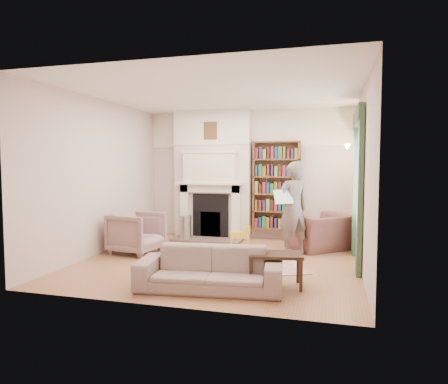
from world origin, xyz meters
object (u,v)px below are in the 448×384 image
(man_reading, at_px, (293,209))
(paraffin_heater, at_px, (186,228))
(armchair_left, at_px, (137,233))
(armchair_reading, at_px, (320,232))
(bookcase, at_px, (276,186))
(rocking_horse, at_px, (239,238))
(sofa, at_px, (210,269))
(coffee_table, at_px, (275,270))

(man_reading, distance_m, paraffin_heater, 2.49)
(armchair_left, bearing_deg, armchair_reading, -61.41)
(bookcase, relative_size, armchair_reading, 1.77)
(armchair_reading, xyz_separation_m, paraffin_heater, (-2.77, 0.11, -0.07))
(bookcase, bearing_deg, rocking_horse, -117.03)
(armchair_reading, distance_m, paraffin_heater, 2.77)
(bookcase, relative_size, sofa, 0.99)
(bookcase, xyz_separation_m, coffee_table, (0.45, -3.29, -0.95))
(sofa, height_order, rocking_horse, sofa)
(sofa, height_order, man_reading, man_reading)
(coffee_table, bearing_deg, man_reading, 78.24)
(man_reading, height_order, rocking_horse, man_reading)
(armchair_reading, bearing_deg, sofa, 24.88)
(paraffin_heater, bearing_deg, bookcase, 19.65)
(armchair_reading, xyz_separation_m, coffee_table, (-0.49, -2.52, -0.12))
(armchair_reading, bearing_deg, coffee_table, 38.08)
(armchair_left, bearing_deg, coffee_table, -107.58)
(sofa, bearing_deg, armchair_left, 132.05)
(bookcase, height_order, man_reading, bookcase)
(armchair_left, xyz_separation_m, paraffin_heater, (0.47, 1.30, -0.10))
(man_reading, xyz_separation_m, coffee_table, (-0.04, -1.92, -0.62))
(sofa, relative_size, man_reading, 1.11)
(armchair_reading, bearing_deg, paraffin_heater, -43.18)
(sofa, xyz_separation_m, coffee_table, (0.80, 0.36, -0.05))
(armchair_reading, distance_m, coffee_table, 2.57)
(sofa, height_order, paraffin_heater, paraffin_heater)
(bookcase, bearing_deg, paraffin_heater, -160.35)
(armchair_reading, xyz_separation_m, armchair_left, (-3.23, -1.19, 0.03))
(armchair_reading, distance_m, armchair_left, 3.44)
(man_reading, bearing_deg, coffee_table, 49.53)
(coffee_table, bearing_deg, sofa, -166.55)
(armchair_left, xyz_separation_m, man_reading, (2.78, 0.59, 0.47))
(rocking_horse, bearing_deg, armchair_reading, -8.18)
(armchair_reading, relative_size, sofa, 0.56)
(coffee_table, bearing_deg, armchair_left, 143.49)
(bookcase, xyz_separation_m, man_reading, (0.49, -1.36, -0.33))
(sofa, relative_size, paraffin_heater, 3.40)
(armchair_reading, distance_m, sofa, 3.16)
(rocking_horse, bearing_deg, paraffin_heater, 139.19)
(sofa, bearing_deg, armchair_reading, 59.02)
(armchair_left, relative_size, paraffin_heater, 1.50)
(bookcase, bearing_deg, man_reading, -70.24)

